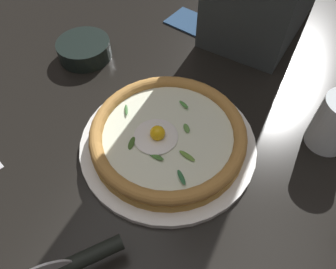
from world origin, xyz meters
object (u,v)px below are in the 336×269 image
pizza (168,135)px  folded_napkin (194,23)px  side_bowl (84,49)px  pizza_cutter (75,263)px  drinking_glass (334,126)px

pizza → folded_napkin: (-0.39, -0.07, -0.03)m
side_bowl → pizza_cutter: 0.49m
folded_napkin → side_bowl: bearing=-43.2°
pizza → pizza_cutter: 0.26m
drinking_glass → folded_napkin: (-0.28, -0.35, -0.04)m
side_bowl → drinking_glass: 0.56m
pizza → drinking_glass: bearing=112.2°
pizza → pizza_cutter: pizza_cutter is taller
pizza_cutter → folded_napkin: 0.65m
side_bowl → folded_napkin: bearing=136.8°
pizza_cutter → folded_napkin: pizza_cutter is taller
side_bowl → pizza_cutter: bearing=28.7°
side_bowl → drinking_glass: (0.06, 0.55, 0.03)m
side_bowl → folded_napkin: side_bowl is taller
side_bowl → folded_napkin: size_ratio=0.88×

